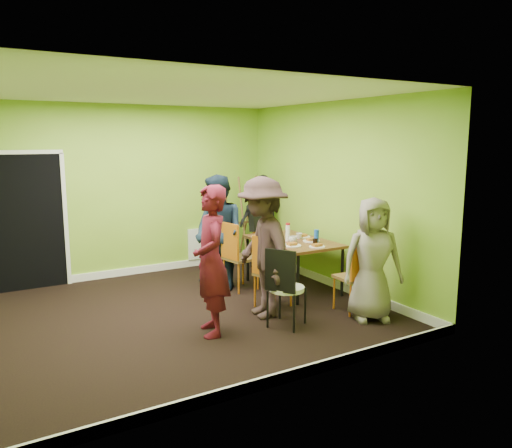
{
  "coord_description": "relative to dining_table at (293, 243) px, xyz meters",
  "views": [
    {
      "loc": [
        -2.3,
        -5.83,
        2.24
      ],
      "look_at": [
        1.13,
        0.0,
        1.09
      ],
      "focal_mm": 35.0,
      "sensor_mm": 36.0,
      "label": 1
    }
  ],
  "objects": [
    {
      "name": "chair_left_far",
      "position": [
        -0.79,
        0.34,
        -0.12
      ],
      "size": [
        0.49,
        0.49,
        1.03
      ],
      "rotation": [
        0.0,
        0.0,
        -1.42
      ],
      "color": "#CF6913",
      "rests_on": "ground"
    },
    {
      "name": "blue_bottle",
      "position": [
        0.18,
        -0.34,
        0.15
      ],
      "size": [
        0.07,
        0.07,
        0.19
      ],
      "primitive_type": "cylinder",
      "color": "blue",
      "rests_on": "dining_table"
    },
    {
      "name": "plate_wall_front",
      "position": [
        0.17,
        -0.23,
        0.06
      ],
      "size": [
        0.25,
        0.25,
        0.01
      ],
      "primitive_type": "cylinder",
      "color": "white",
      "rests_on": "dining_table"
    },
    {
      "name": "dining_table",
      "position": [
        0.0,
        0.0,
        0.0
      ],
      "size": [
        0.9,
        1.5,
        0.75
      ],
      "color": "black",
      "rests_on": "ground"
    },
    {
      "name": "plate_near_left",
      "position": [
        -0.32,
        0.46,
        0.06
      ],
      "size": [
        0.23,
        0.23,
        0.01
      ],
      "primitive_type": "cylinder",
      "color": "white",
      "rests_on": "dining_table"
    },
    {
      "name": "cup_b",
      "position": [
        0.13,
        0.02,
        0.1
      ],
      "size": [
        0.09,
        0.09,
        0.09
      ],
      "primitive_type": "imported",
      "color": "white",
      "rests_on": "dining_table"
    },
    {
      "name": "plate_far_front",
      "position": [
        -0.0,
        -0.6,
        0.06
      ],
      "size": [
        0.23,
        0.23,
        0.01
      ],
      "primitive_type": "cylinder",
      "color": "white",
      "rests_on": "dining_table"
    },
    {
      "name": "plate_far_back",
      "position": [
        -0.03,
        0.55,
        0.06
      ],
      "size": [
        0.26,
        0.26,
        0.01
      ],
      "primitive_type": "cylinder",
      "color": "white",
      "rests_on": "dining_table"
    },
    {
      "name": "person_standing",
      "position": [
        -1.84,
        -1.01,
        0.17
      ],
      "size": [
        0.56,
        0.72,
        1.74
      ],
      "primitive_type": "imported",
      "rotation": [
        0.0,
        0.0,
        -1.81
      ],
      "color": "#520E1C",
      "rests_on": "ground"
    },
    {
      "name": "glass_mid",
      "position": [
        -0.12,
        0.27,
        0.11
      ],
      "size": [
        0.06,
        0.06,
        0.1
      ],
      "primitive_type": "cylinder",
      "color": "black",
      "rests_on": "dining_table"
    },
    {
      "name": "easel",
      "position": [
        0.01,
        1.72,
        0.1
      ],
      "size": [
        0.65,
        0.61,
        1.62
      ],
      "color": "brown",
      "rests_on": "ground"
    },
    {
      "name": "glass_back",
      "position": [
        0.03,
        0.44,
        0.11
      ],
      "size": [
        0.07,
        0.07,
        0.1
      ],
      "primitive_type": "cylinder",
      "color": "black",
      "rests_on": "dining_table"
    },
    {
      "name": "chair_left_near",
      "position": [
        -0.8,
        -0.6,
        -0.14
      ],
      "size": [
        0.51,
        0.51,
        0.99
      ],
      "rotation": [
        0.0,
        0.0,
        -1.27
      ],
      "color": "#CF6913",
      "rests_on": "ground"
    },
    {
      "name": "person_left_near",
      "position": [
        -1.02,
        -0.8,
        0.2
      ],
      "size": [
        0.82,
        1.24,
        1.79
      ],
      "primitive_type": "imported",
      "rotation": [
        0.0,
        0.0,
        -1.71
      ],
      "color": "#322121",
      "rests_on": "ground"
    },
    {
      "name": "person_left_far",
      "position": [
        -0.96,
        0.55,
        0.17
      ],
      "size": [
        0.84,
        0.97,
        1.73
      ],
      "primitive_type": "imported",
      "rotation": [
        0.0,
        0.0,
        -1.33
      ],
      "color": "#12202F",
      "rests_on": "ground"
    },
    {
      "name": "plate_wall_back",
      "position": [
        0.25,
        0.1,
        0.06
      ],
      "size": [
        0.24,
        0.24,
        0.01
      ],
      "primitive_type": "cylinder",
      "color": "white",
      "rests_on": "dining_table"
    },
    {
      "name": "room_walls",
      "position": [
        -1.93,
        -0.18,
        0.29
      ],
      "size": [
        5.04,
        4.54,
        2.82
      ],
      "color": "#7DA92B",
      "rests_on": "ground"
    },
    {
      "name": "orange_bottle",
      "position": [
        -0.13,
        0.15,
        0.09
      ],
      "size": [
        0.04,
        0.04,
        0.07
      ],
      "primitive_type": "cylinder",
      "color": "#CF6913",
      "rests_on": "dining_table"
    },
    {
      "name": "chair_front_end",
      "position": [
        0.09,
        -1.33,
        -0.14
      ],
      "size": [
        0.43,
        0.43,
        0.98
      ],
      "rotation": [
        0.0,
        0.0,
        -0.05
      ],
      "color": "#CF6913",
      "rests_on": "ground"
    },
    {
      "name": "person_back_end",
      "position": [
        0.32,
        1.34,
        0.12
      ],
      "size": [
        0.96,
        0.41,
        1.64
      ],
      "primitive_type": "imported",
      "rotation": [
        0.0,
        0.0,
        3.15
      ],
      "color": "black",
      "rests_on": "ground"
    },
    {
      "name": "glass_front",
      "position": [
        0.05,
        -0.49,
        0.1
      ],
      "size": [
        0.07,
        0.07,
        0.1
      ],
      "primitive_type": "cylinder",
      "color": "black",
      "rests_on": "dining_table"
    },
    {
      "name": "chair_back_end",
      "position": [
        0.21,
        1.2,
        0.09
      ],
      "size": [
        0.5,
        0.58,
        1.11
      ],
      "rotation": [
        0.0,
        0.0,
        3.25
      ],
      "color": "#CF6913",
      "rests_on": "ground"
    },
    {
      "name": "person_front_end",
      "position": [
        0.09,
        -1.6,
        0.08
      ],
      "size": [
        0.89,
        0.76,
        1.55
      ],
      "primitive_type": "imported",
      "rotation": [
        0.0,
        0.0,
        -0.42
      ],
      "color": "gray",
      "rests_on": "ground"
    },
    {
      "name": "chair_bentwood",
      "position": [
        -1.01,
        -1.29,
        -0.15
      ],
      "size": [
        0.53,
        0.52,
        0.98
      ],
      "rotation": [
        0.0,
        0.0,
        -1.02
      ],
      "color": "black",
      "rests_on": "ground"
    },
    {
      "name": "plate_near_right",
      "position": [
        -0.26,
        -0.36,
        0.06
      ],
      "size": [
        0.27,
        0.27,
        0.01
      ],
      "primitive_type": "cylinder",
      "color": "white",
      "rests_on": "dining_table"
    },
    {
      "name": "ground",
      "position": [
        -1.91,
        -0.22,
        -0.7
      ],
      "size": [
        5.0,
        5.0,
        0.0
      ],
      "primitive_type": "plane",
      "color": "black",
      "rests_on": "ground"
    },
    {
      "name": "cup_a",
      "position": [
        -0.11,
        -0.16,
        0.1
      ],
      "size": [
        0.12,
        0.12,
        0.09
      ],
      "primitive_type": "imported",
      "color": "white",
      "rests_on": "dining_table"
    },
    {
      "name": "thermos",
      "position": [
        -0.11,
        -0.02,
        0.17
      ],
      "size": [
        0.07,
        0.07,
        0.24
      ],
      "primitive_type": "cylinder",
      "color": "white",
      "rests_on": "dining_table"
    }
  ]
}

